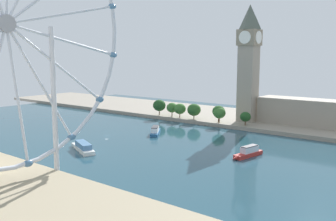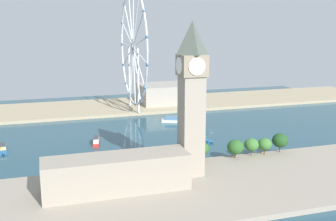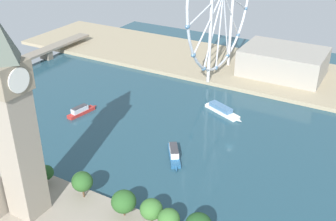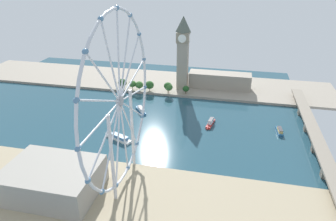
% 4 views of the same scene
% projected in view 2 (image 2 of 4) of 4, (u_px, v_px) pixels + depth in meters
% --- Properties ---
extents(ground_plane, '(414.69, 414.69, 0.00)m').
position_uv_depth(ground_plane, '(212.00, 130.00, 371.31)').
color(ground_plane, '#234756').
extents(riverbank_left, '(90.00, 520.00, 3.00)m').
position_uv_depth(riverbank_left, '(289.00, 177.00, 256.91)').
color(riverbank_left, gray).
rests_on(riverbank_left, ground_plane).
extents(riverbank_right, '(90.00, 520.00, 3.00)m').
position_uv_depth(riverbank_right, '(171.00, 103.00, 485.07)').
color(riverbank_right, tan).
rests_on(riverbank_right, ground_plane).
extents(clock_tower, '(16.66, 16.66, 94.53)m').
position_uv_depth(clock_tower, '(192.00, 97.00, 247.12)').
color(clock_tower, gray).
rests_on(clock_tower, riverbank_left).
extents(parliament_block, '(22.00, 81.87, 20.58)m').
position_uv_depth(parliament_block, '(117.00, 173.00, 229.92)').
color(parliament_block, gray).
rests_on(parliament_block, riverbank_left).
extents(tree_row_embankment, '(13.65, 95.31, 14.21)m').
position_uv_depth(tree_row_embankment, '(236.00, 146.00, 286.90)').
color(tree_row_embankment, '#513823').
rests_on(tree_row_embankment, riverbank_left).
extents(ferris_wheel, '(125.29, 3.20, 129.24)m').
position_uv_depth(ferris_wheel, '(133.00, 48.00, 433.90)').
color(ferris_wheel, silver).
rests_on(ferris_wheel, riverbank_right).
extents(riverside_hall, '(48.24, 65.83, 21.51)m').
position_uv_depth(riverside_hall, '(168.00, 93.00, 482.16)').
color(riverside_hall, gray).
rests_on(riverside_hall, riverbank_right).
extents(tour_boat_0, '(25.11, 8.46, 6.16)m').
position_uv_depth(tour_boat_0, '(96.00, 141.00, 329.44)').
color(tour_boat_0, '#B22D28').
rests_on(tour_boat_0, ground_plane).
extents(tour_boat_1, '(17.56, 32.70, 5.38)m').
position_uv_depth(tour_boat_1, '(177.00, 120.00, 400.51)').
color(tour_boat_1, white).
rests_on(tour_boat_1, ground_plane).
extents(tour_boat_2, '(21.95, 6.23, 5.36)m').
position_uv_depth(tour_boat_2, '(3.00, 149.00, 310.40)').
color(tour_boat_2, '#235684').
rests_on(tour_boat_2, ground_plane).
extents(tour_boat_3, '(25.32, 18.92, 5.85)m').
position_uv_depth(tour_boat_3, '(198.00, 138.00, 339.33)').
color(tour_boat_3, '#235684').
rests_on(tour_boat_3, ground_plane).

